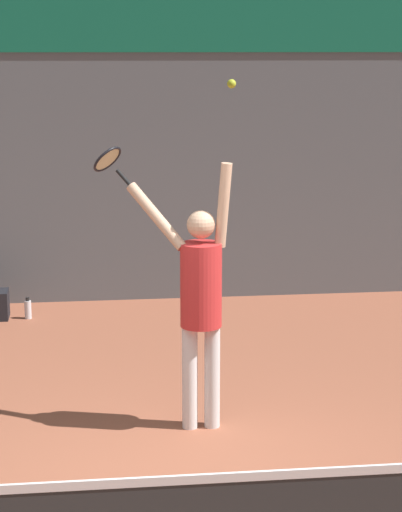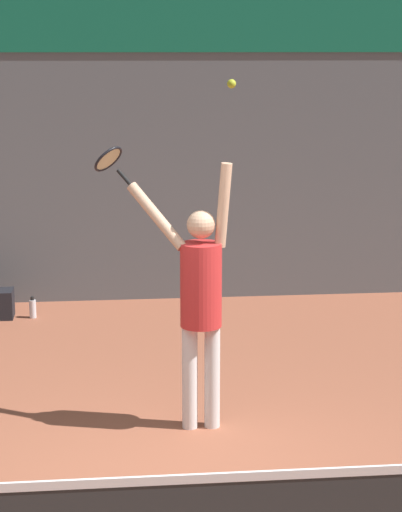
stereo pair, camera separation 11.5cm
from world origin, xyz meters
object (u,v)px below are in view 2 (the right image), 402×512
tennis_racket (110,161)px  tennis_ball (232,84)px  tennis_player (200,294)px  water_bottle (33,308)px

tennis_racket → tennis_ball: tennis_ball is taller
tennis_player → tennis_racket: 1.35m
tennis_player → water_bottle: size_ratio=8.72×
tennis_player → tennis_ball: tennis_ball is taller
tennis_player → tennis_ball: bearing=-10.5°
water_bottle → tennis_racket: bearing=-72.5°
tennis_racket → tennis_ball: (0.95, -0.50, 0.65)m
tennis_ball → tennis_racket: bearing=152.4°
tennis_racket → water_bottle: tennis_racket is taller
tennis_player → water_bottle: 3.94m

